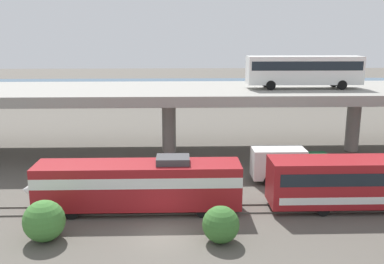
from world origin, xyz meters
name	(u,v)px	position (x,y,z in m)	size (l,w,h in m)	color
ground_plane	(163,235)	(0.00, 0.00, 0.00)	(260.00, 260.00, 0.00)	#565149
rail_strip_near	(164,214)	(0.00, 3.24, 0.06)	(110.00, 0.12, 0.12)	#59544C
rail_strip_far	(165,206)	(0.00, 4.76, 0.06)	(110.00, 0.12, 0.12)	#59544C
train_locomotive	(128,183)	(-2.63, 4.00, 2.19)	(15.93, 3.04, 4.18)	maroon
highway_overpass	(169,95)	(0.00, 20.00, 6.39)	(96.00, 12.64, 7.09)	gray
transit_bus_on_overpass	(304,69)	(14.30, 19.22, 9.15)	(12.00, 2.68, 3.40)	silver
service_truck_west	(288,164)	(10.69, 10.02, 1.64)	(6.80, 2.46, 3.04)	#0C4C26
pier_parking_lot	(173,98)	(0.00, 55.00, 0.72)	(72.32, 12.17, 1.45)	gray
parked_car_0	(75,92)	(-18.01, 52.68, 2.22)	(4.39, 1.96, 1.50)	navy
parked_car_1	(310,91)	(25.39, 52.59, 2.22)	(4.10, 1.96, 1.50)	maroon
parked_car_2	(267,91)	(17.46, 53.13, 2.22)	(4.61, 1.93, 1.50)	#0C4C26
parked_car_3	(250,87)	(15.13, 58.02, 2.22)	(4.29, 1.89, 1.50)	#515459
parked_car_4	(160,92)	(-2.36, 52.46, 2.22)	(4.04, 2.00, 1.50)	navy
parked_car_5	(127,88)	(-9.03, 57.75, 2.22)	(4.08, 1.89, 1.50)	#9E998C
harbor_water	(175,86)	(0.00, 78.00, 0.00)	(140.00, 36.00, 0.01)	#385B7A
shrub_left	(44,221)	(-7.46, -0.42, 1.33)	(2.65, 2.65, 2.65)	#407B34
shrub_right	(221,224)	(3.71, -0.97, 1.18)	(2.36, 2.36, 2.36)	#386D2E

